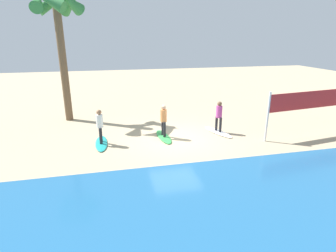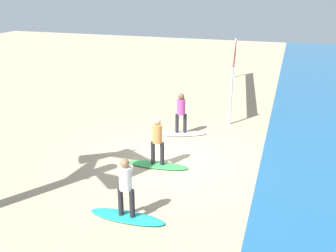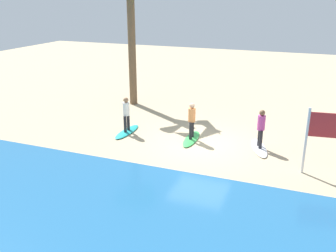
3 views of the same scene
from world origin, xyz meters
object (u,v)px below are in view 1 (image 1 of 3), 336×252
(surfboard_white, at_px, (218,132))
(surfboard_teal, at_px, (101,143))
(surfer_green, at_px, (164,118))
(palm_tree, at_px, (58,17))
(surfboard_green, at_px, (164,137))
(surfer_teal, at_px, (100,124))
(surfer_white, at_px, (219,114))

(surfboard_white, relative_size, surfboard_teal, 1.00)
(surfer_green, height_order, palm_tree, palm_tree)
(palm_tree, bearing_deg, surfboard_teal, 112.82)
(surfer_green, bearing_deg, surfboard_green, 90.00)
(surfboard_teal, bearing_deg, surfer_teal, 0.00)
(surfer_teal, relative_size, palm_tree, 0.22)
(surfboard_white, relative_size, surfboard_green, 1.00)
(surfer_white, bearing_deg, surfboard_white, -172.87)
(surfboard_green, bearing_deg, surfer_white, 87.32)
(surfer_green, bearing_deg, surfboard_white, -179.01)
(surfer_green, relative_size, surfer_teal, 1.00)
(surfboard_green, distance_m, surfer_teal, 3.30)
(surfer_white, bearing_deg, surfer_teal, 2.71)
(surfboard_green, xyz_separation_m, surfboard_teal, (3.14, 0.24, 0.00))
(surfboard_teal, bearing_deg, palm_tree, -156.94)
(surfer_green, bearing_deg, surfer_teal, 4.37)
(surfer_white, bearing_deg, surfboard_green, 0.99)
(surfboard_green, height_order, surfer_green, surfer_green)
(surfer_white, height_order, surfer_green, same)
(surfer_green, xyz_separation_m, palm_tree, (5.08, -4.38, 4.95))
(surfer_teal, bearing_deg, surfer_white, -177.29)
(surfboard_green, relative_size, palm_tree, 0.28)
(surfer_white, distance_m, surfer_teal, 6.17)
(surfer_white, relative_size, surfboard_teal, 0.78)
(surfer_green, bearing_deg, palm_tree, -40.75)
(palm_tree, bearing_deg, surfer_green, 139.25)
(surfer_white, height_order, palm_tree, palm_tree)
(surfboard_white, relative_size, surfer_white, 1.28)
(surfer_teal, bearing_deg, surfer_green, -175.63)
(surfboard_white, bearing_deg, palm_tree, -136.66)
(surfboard_teal, xyz_separation_m, palm_tree, (1.94, -4.62, 5.95))
(surfer_white, distance_m, surfer_green, 3.02)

